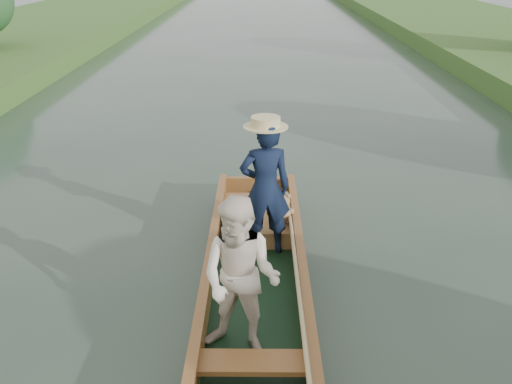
{
  "coord_description": "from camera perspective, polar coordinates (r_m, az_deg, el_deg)",
  "views": [
    {
      "loc": [
        0.05,
        -5.51,
        3.54
      ],
      "look_at": [
        0.0,
        0.6,
        0.95
      ],
      "focal_mm": 40.0,
      "sensor_mm": 36.0,
      "label": 1
    }
  ],
  "objects": [
    {
      "name": "punt",
      "position": [
        6.18,
        -0.13,
        -5.93
      ],
      "size": [
        1.13,
        5.0,
        1.79
      ],
      "color": "black",
      "rests_on": "ground"
    },
    {
      "name": "trees_far",
      "position": [
        14.27,
        3.64,
        18.5
      ],
      "size": [
        22.67,
        14.64,
        4.32
      ],
      "color": "#47331E",
      "rests_on": "ground"
    },
    {
      "name": "ground",
      "position": [
        6.55,
        -0.05,
        -9.75
      ],
      "size": [
        120.0,
        120.0,
        0.0
      ],
      "primitive_type": "plane",
      "color": "#283D30",
      "rests_on": "ground"
    }
  ]
}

